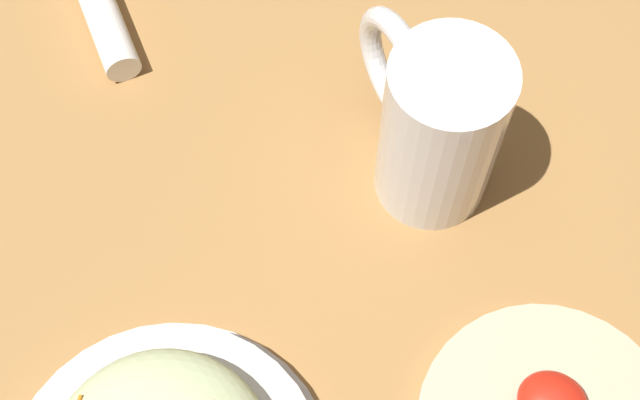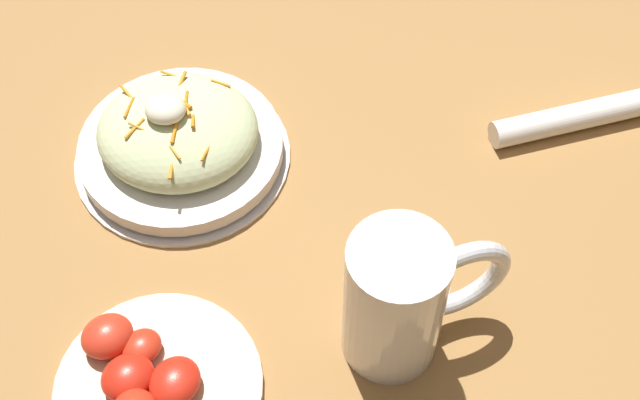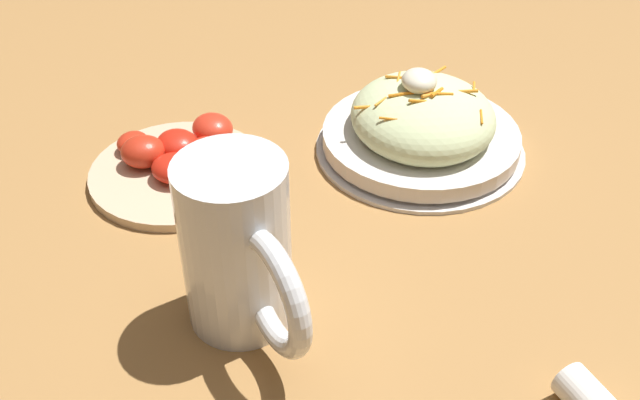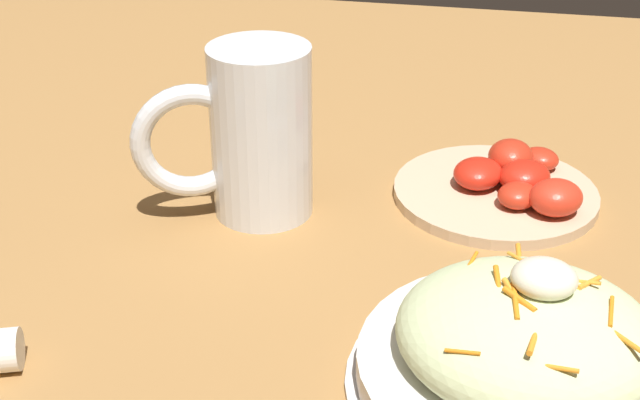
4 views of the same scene
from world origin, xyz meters
TOP-DOWN VIEW (x-y plane):
  - ground_plane at (0.00, 0.00)m, footprint 1.43×1.43m
  - salad_plate at (0.23, -0.16)m, footprint 0.23×0.23m
  - beer_mug at (-0.00, 0.03)m, footprint 0.15×0.10m
  - tomato_plate at (0.21, 0.10)m, footprint 0.19×0.19m

SIDE VIEW (x-z plane):
  - ground_plane at x=0.00m, z-range 0.00..0.00m
  - tomato_plate at x=0.21m, z-range -0.01..0.04m
  - salad_plate at x=0.23m, z-range -0.02..0.08m
  - beer_mug at x=0.00m, z-range -0.01..0.14m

